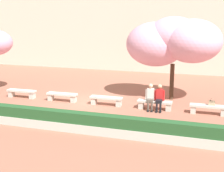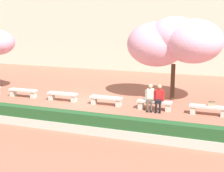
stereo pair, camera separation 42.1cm
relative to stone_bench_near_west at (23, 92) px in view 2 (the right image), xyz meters
The scene contains 12 objects.
ground_plane 3.83m from the stone_bench_near_west, ahead, with size 100.00×100.00×0.00m, color #9E604C.
building_facade 13.37m from the stone_bench_near_west, 72.81° to the left, with size 28.87×4.00×7.45m, color beige.
stone_bench_near_west is the anchor object (origin of this frame).
stone_bench_center 2.55m from the stone_bench_near_west, ahead, with size 1.71×0.44×0.45m.
stone_bench_near_east 5.09m from the stone_bench_near_west, ahead, with size 1.71×0.44×0.45m.
stone_bench_east_end 7.64m from the stone_bench_near_west, ahead, with size 1.71×0.44×0.45m.
stone_bench_far_east 10.19m from the stone_bench_near_west, ahead, with size 1.71×0.44×0.45m.
person_seated_left 7.44m from the stone_bench_near_west, ahead, with size 0.51×0.72×1.29m.
person_seated_right 7.88m from the stone_bench_near_west, ahead, with size 0.51×0.70×1.29m.
handbag 10.33m from the stone_bench_near_west, ahead, with size 0.30×0.15×0.34m.
cherry_tree_main 8.96m from the stone_bench_near_west, 15.69° to the left, with size 5.16×3.50×4.54m.
planter_hedge_foreground 5.49m from the stone_bench_near_west, 45.86° to the right, with size 18.88×0.50×0.80m.
Camera 2 is at (6.75, -14.69, 4.54)m, focal length 50.00 mm.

